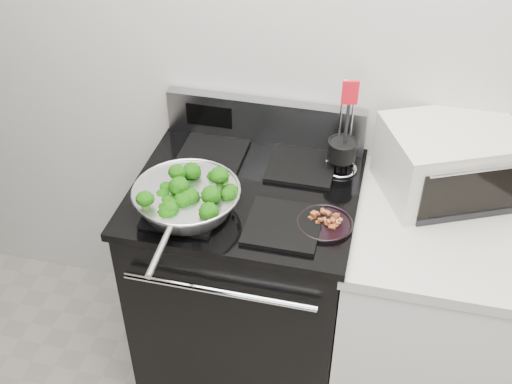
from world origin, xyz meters
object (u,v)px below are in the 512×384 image
(toaster_oven, at_px, (450,161))
(bacon_plate, at_px, (325,221))
(gas_range, at_px, (247,279))
(skillet, at_px, (187,198))
(utensil_holder, at_px, (342,155))

(toaster_oven, bearing_deg, bacon_plate, -164.72)
(gas_range, distance_m, toaster_oven, 0.90)
(skillet, relative_size, bacon_plate, 3.11)
(utensil_holder, xyz_separation_m, toaster_oven, (0.37, 0.00, 0.03))
(gas_range, height_order, toaster_oven, toaster_oven)
(gas_range, xyz_separation_m, skillet, (-0.16, -0.17, 0.52))
(utensil_holder, bearing_deg, skillet, -155.46)
(skillet, height_order, toaster_oven, toaster_oven)
(bacon_plate, height_order, utensil_holder, utensil_holder)
(skillet, xyz_separation_m, utensil_holder, (0.47, 0.35, 0.01))
(utensil_holder, bearing_deg, bacon_plate, -104.37)
(gas_range, height_order, skillet, gas_range)
(gas_range, xyz_separation_m, utensil_holder, (0.31, 0.18, 0.53))
(gas_range, bearing_deg, utensil_holder, 30.52)
(gas_range, distance_m, skillet, 0.57)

